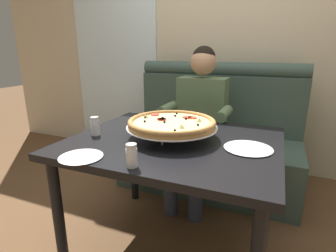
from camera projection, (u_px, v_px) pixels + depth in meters
ground_plane at (173, 245)px, 1.75m from camera, size 16.00×16.00×0.00m
back_wall_with_window at (228, 34)px, 2.72m from camera, size 6.00×0.12×2.80m
window_panel at (114, 36)px, 3.14m from camera, size 1.10×0.02×2.80m
booth_bench at (211, 143)px, 2.49m from camera, size 1.57×0.78×1.13m
dining_table at (174, 153)px, 1.57m from camera, size 1.19×0.98×0.74m
diner_main at (199, 117)px, 2.19m from camera, size 0.54×0.64×1.27m
pizza at (172, 123)px, 1.55m from camera, size 0.53×0.53×0.12m
shaker_parmesan at (95, 127)px, 1.60m from camera, size 0.05×0.05×0.11m
shaker_oregano at (132, 157)px, 1.17m from camera, size 0.05×0.05×0.11m
plate_near_left at (248, 147)px, 1.39m from camera, size 0.25×0.25×0.02m
plate_near_right at (81, 156)px, 1.28m from camera, size 0.21×0.21×0.02m
patio_chair at (136, 100)px, 3.93m from camera, size 0.40×0.40×0.86m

